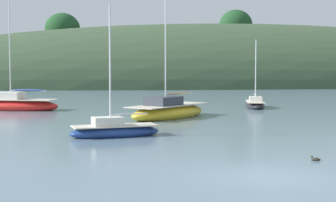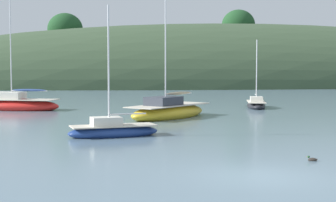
{
  "view_description": "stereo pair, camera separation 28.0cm",
  "coord_description": "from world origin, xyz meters",
  "px_view_note": "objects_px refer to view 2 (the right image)",
  "views": [
    {
      "loc": [
        -5.8,
        -15.94,
        3.56
      ],
      "look_at": [
        0.0,
        20.0,
        1.2
      ],
      "focal_mm": 55.11,
      "sensor_mm": 36.0,
      "label": 1
    },
    {
      "loc": [
        -5.52,
        -15.98,
        3.56
      ],
      "look_at": [
        0.0,
        20.0,
        1.2
      ],
      "focal_mm": 55.11,
      "sensor_mm": 36.0,
      "label": 2
    }
  ],
  "objects_px": {
    "sailboat_yellow_far": "(113,130)",
    "duck_trailing": "(312,160)",
    "sailboat_orange_cutter": "(256,104)",
    "sailboat_grey_yawl": "(168,111)",
    "sailboat_cream_ketch": "(15,105)"
  },
  "relations": [
    {
      "from": "sailboat_orange_cutter",
      "to": "sailboat_grey_yawl",
      "type": "xyz_separation_m",
      "value": [
        -9.07,
        -7.74,
        0.15
      ]
    },
    {
      "from": "sailboat_orange_cutter",
      "to": "duck_trailing",
      "type": "relative_size",
      "value": 14.74
    },
    {
      "from": "sailboat_orange_cutter",
      "to": "sailboat_grey_yawl",
      "type": "distance_m",
      "value": 11.92
    },
    {
      "from": "sailboat_yellow_far",
      "to": "duck_trailing",
      "type": "height_order",
      "value": "sailboat_yellow_far"
    },
    {
      "from": "sailboat_grey_yawl",
      "to": "duck_trailing",
      "type": "bearing_deg",
      "value": -80.77
    },
    {
      "from": "sailboat_orange_cutter",
      "to": "sailboat_yellow_far",
      "type": "relative_size",
      "value": 0.89
    },
    {
      "from": "sailboat_cream_ketch",
      "to": "sailboat_yellow_far",
      "type": "height_order",
      "value": "sailboat_cream_ketch"
    },
    {
      "from": "sailboat_yellow_far",
      "to": "duck_trailing",
      "type": "distance_m",
      "value": 10.98
    },
    {
      "from": "sailboat_yellow_far",
      "to": "duck_trailing",
      "type": "relative_size",
      "value": 16.57
    },
    {
      "from": "sailboat_cream_ketch",
      "to": "sailboat_grey_yawl",
      "type": "distance_m",
      "value": 14.6
    },
    {
      "from": "sailboat_cream_ketch",
      "to": "sailboat_grey_yawl",
      "type": "height_order",
      "value": "sailboat_grey_yawl"
    },
    {
      "from": "sailboat_orange_cutter",
      "to": "sailboat_grey_yawl",
      "type": "bearing_deg",
      "value": -139.52
    },
    {
      "from": "sailboat_grey_yawl",
      "to": "duck_trailing",
      "type": "relative_size",
      "value": 24.48
    },
    {
      "from": "sailboat_orange_cutter",
      "to": "duck_trailing",
      "type": "xyz_separation_m",
      "value": [
        -6.21,
        -25.33,
        -0.26
      ]
    },
    {
      "from": "sailboat_orange_cutter",
      "to": "sailboat_grey_yawl",
      "type": "height_order",
      "value": "sailboat_grey_yawl"
    }
  ]
}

